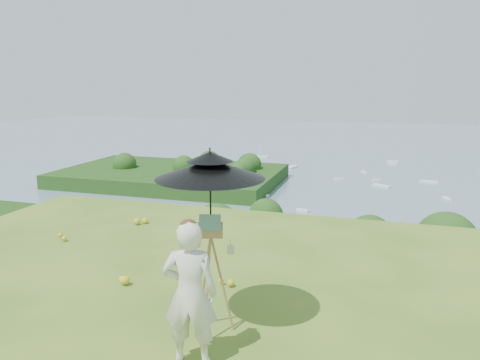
% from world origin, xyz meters
% --- Properties ---
extents(shoreline_tier, '(170.00, 28.00, 8.00)m').
position_xyz_m(shoreline_tier, '(0.00, 75.00, -36.00)').
color(shoreline_tier, slate).
rests_on(shoreline_tier, bay_water).
extents(bay_water, '(700.00, 700.00, 0.00)m').
position_xyz_m(bay_water, '(0.00, 240.00, -34.00)').
color(bay_water, slate).
rests_on(bay_water, ground).
extents(peninsula, '(90.00, 60.00, 12.00)m').
position_xyz_m(peninsula, '(-75.00, 155.00, -29.00)').
color(peninsula, '#1C3B10').
rests_on(peninsula, bay_water).
extents(slope_trees, '(110.00, 50.00, 6.00)m').
position_xyz_m(slope_trees, '(0.00, 35.00, -15.00)').
color(slope_trees, '#1D4514').
rests_on(slope_trees, forest_slope).
extents(harbor_town, '(110.00, 22.00, 5.00)m').
position_xyz_m(harbor_town, '(0.00, 75.00, -29.50)').
color(harbor_town, silver).
rests_on(harbor_town, shoreline_tier).
extents(moored_boats, '(140.00, 140.00, 0.70)m').
position_xyz_m(moored_boats, '(-12.50, 161.00, -33.65)').
color(moored_boats, white).
rests_on(moored_boats, bay_water).
extents(painter, '(0.61, 0.47, 1.50)m').
position_xyz_m(painter, '(-1.00, 1.22, 0.75)').
color(painter, silver).
rests_on(painter, ground).
extents(field_easel, '(0.68, 0.68, 1.41)m').
position_xyz_m(field_easel, '(-1.01, 1.83, 0.71)').
color(field_easel, '#93603D').
rests_on(field_easel, ground).
extents(sun_umbrella, '(1.36, 1.36, 0.96)m').
position_xyz_m(sun_umbrella, '(-1.01, 1.86, 1.64)').
color(sun_umbrella, black).
rests_on(sun_umbrella, field_easel).
extents(painter_cap, '(0.22, 0.25, 0.10)m').
position_xyz_m(painter_cap, '(-1.00, 1.22, 1.46)').
color(painter_cap, '#C56C6E').
rests_on(painter_cap, painter).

